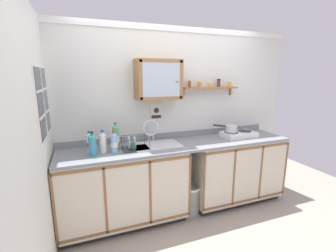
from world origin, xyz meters
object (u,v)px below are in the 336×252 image
at_px(warning_sign, 156,113).
at_px(trash_bin, 189,198).
at_px(saucepan, 231,128).
at_px(wall_cabinet, 158,80).
at_px(bottle_detergent_teal_3, 93,145).
at_px(dish_rack, 134,146).
at_px(bottle_water_blue_0, 114,143).
at_px(bottle_opaque_white_2, 103,143).
at_px(sink, 156,146).
at_px(bottle_water_clear_4, 89,143).
at_px(bottle_soda_green_1, 116,137).
at_px(hot_plate_stove, 239,134).
at_px(mug, 133,146).

height_order(warning_sign, trash_bin, warning_sign).
distance_m(saucepan, wall_cabinet, 1.22).
height_order(bottle_detergent_teal_3, dish_rack, bottle_detergent_teal_3).
height_order(saucepan, bottle_water_blue_0, bottle_water_blue_0).
bearing_deg(saucepan, bottle_opaque_white_2, -178.56).
distance_m(sink, bottle_detergent_teal_3, 0.77).
xyz_separation_m(bottle_water_clear_4, dish_rack, (0.49, -0.09, -0.07)).
distance_m(bottle_water_blue_0, bottle_water_clear_4, 0.29).
bearing_deg(warning_sign, saucepan, -14.82).
distance_m(bottle_soda_green_1, bottle_opaque_white_2, 0.17).
bearing_deg(warning_sign, trash_bin, -51.13).
relative_size(bottle_water_clear_4, trash_bin, 0.61).
xyz_separation_m(dish_rack, trash_bin, (0.69, -0.08, -0.77)).
bearing_deg(hot_plate_stove, wall_cabinet, 171.50).
height_order(bottle_water_blue_0, warning_sign, warning_sign).
xyz_separation_m(bottle_opaque_white_2, mug, (0.33, -0.03, -0.06)).
xyz_separation_m(hot_plate_stove, bottle_soda_green_1, (-1.69, 0.04, 0.11)).
bearing_deg(warning_sign, dish_rack, -140.14).
bearing_deg(bottle_detergent_teal_3, saucepan, 3.54).
bearing_deg(bottle_soda_green_1, sink, -0.17).
relative_size(sink, bottle_detergent_teal_3, 2.15).
relative_size(mug, warning_sign, 0.47).
xyz_separation_m(wall_cabinet, trash_bin, (0.32, -0.27, -1.53)).
height_order(saucepan, bottle_water_clear_4, bottle_water_clear_4).
xyz_separation_m(bottle_water_clear_4, trash_bin, (1.19, -0.17, -0.84)).
relative_size(bottle_detergent_teal_3, trash_bin, 0.69).
bearing_deg(saucepan, sink, 179.51).
relative_size(hot_plate_stove, bottle_water_blue_0, 1.85).
bearing_deg(trash_bin, wall_cabinet, 140.00).
distance_m(bottle_water_blue_0, bottle_detergent_teal_3, 0.23).
distance_m(bottle_opaque_white_2, mug, 0.34).
bearing_deg(wall_cabinet, bottle_water_blue_0, -158.47).
bearing_deg(sink, wall_cabinet, 57.36).
distance_m(bottle_water_clear_4, trash_bin, 1.46).
xyz_separation_m(bottle_water_blue_0, dish_rack, (0.23, 0.05, -0.08)).
distance_m(sink, saucepan, 1.10).
bearing_deg(wall_cabinet, bottle_soda_green_1, -166.83).
xyz_separation_m(mug, wall_cabinet, (0.39, 0.21, 0.75)).
distance_m(bottle_detergent_teal_3, warning_sign, 0.96).
distance_m(bottle_water_blue_0, warning_sign, 0.75).
height_order(mug, trash_bin, mug).
bearing_deg(saucepan, mug, -177.17).
height_order(bottle_opaque_white_2, dish_rack, bottle_opaque_white_2).
xyz_separation_m(mug, warning_sign, (0.39, 0.33, 0.32)).
relative_size(saucepan, mug, 2.44).
bearing_deg(bottle_water_blue_0, trash_bin, -2.06).
height_order(bottle_opaque_white_2, bottle_water_clear_4, bottle_opaque_white_2).
distance_m(bottle_water_clear_4, wall_cabinet, 1.11).
relative_size(bottle_soda_green_1, wall_cabinet, 0.56).
distance_m(hot_plate_stove, bottle_water_clear_4, 1.99).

